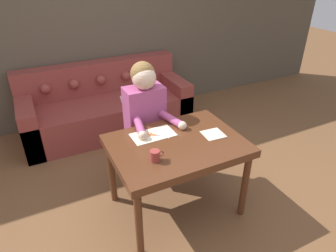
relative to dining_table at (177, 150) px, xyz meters
name	(u,v)px	position (x,y,z in m)	size (l,w,h in m)	color
ground_plane	(169,205)	(-0.05, 0.04, -0.64)	(16.00, 16.00, 0.00)	brown
wall_back	(96,24)	(-0.05, 2.19, 0.66)	(8.00, 0.06, 2.60)	brown
dining_table	(177,150)	(0.00, 0.00, 0.00)	(1.11, 0.81, 0.72)	#562D19
couch	(106,107)	(-0.14, 1.76, -0.33)	(2.15, 0.86, 0.86)	brown
person	(146,121)	(-0.05, 0.57, 0.01)	(0.46, 0.59, 1.25)	#33281E
pattern_paper_main	(153,135)	(-0.13, 0.20, 0.08)	(0.38, 0.22, 0.00)	beige
pattern_paper_offcut	(213,134)	(0.34, -0.03, 0.08)	(0.19, 0.18, 0.00)	beige
scissors	(154,135)	(-0.13, 0.18, 0.08)	(0.19, 0.16, 0.01)	silver
mug	(155,156)	(-0.27, -0.16, 0.13)	(0.11, 0.08, 0.09)	#9E3833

